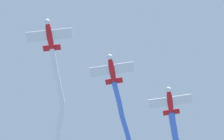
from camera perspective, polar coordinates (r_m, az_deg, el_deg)
airplane_lead at (r=66.22m, az=-6.99°, el=3.89°), size 4.67×6.14×1.51m
smoke_trail_lead at (r=72.33m, az=-6.03°, el=-4.84°), size 19.41×8.11×2.17m
airplane_left_wing at (r=68.05m, az=-0.01°, el=0.08°), size 4.64×6.13×1.51m
smoke_trail_left_wing at (r=75.21m, az=1.85°, el=-7.76°), size 20.70×3.74×2.94m
airplane_right_wing at (r=71.11m, az=6.48°, el=-3.47°), size 4.64×6.13×1.51m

